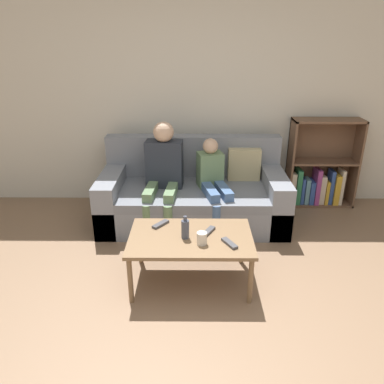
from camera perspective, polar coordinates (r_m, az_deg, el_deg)
name	(u,v)px	position (r m, az deg, el deg)	size (l,w,h in m)	color
ground_plane	(196,362)	(2.65, 0.61, -24.46)	(22.00, 22.00, 0.00)	#84664C
wall_back	(196,94)	(4.47, 0.59, 14.65)	(12.00, 0.06, 2.60)	beige
couch	(194,196)	(4.17, 0.26, -0.58)	(1.99, 0.96, 0.88)	gray
bookshelf	(319,173)	(4.79, 18.78, 2.71)	(0.80, 0.28, 1.05)	brown
coffee_table	(191,241)	(3.08, -0.20, -7.43)	(1.00, 0.64, 0.43)	brown
person_adult	(163,168)	(3.96, -4.41, 3.65)	(0.40, 0.68, 1.12)	#66845B
person_child	(213,180)	(3.95, 3.28, 1.87)	(0.39, 0.69, 0.94)	#476693
cup_near	(202,238)	(2.93, 1.51, -7.06)	(0.08, 0.08, 0.10)	silver
tv_remote_0	(208,231)	(3.11, 2.52, -6.00)	(0.12, 0.17, 0.02)	#47474C
tv_remote_1	(161,224)	(3.23, -4.81, -4.90)	(0.14, 0.16, 0.02)	#47474C
tv_remote_2	(229,243)	(2.96, 5.73, -7.77)	(0.12, 0.17, 0.02)	#47474C
bottle	(185,229)	(3.00, -1.04, -5.63)	(0.06, 0.06, 0.19)	#424756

